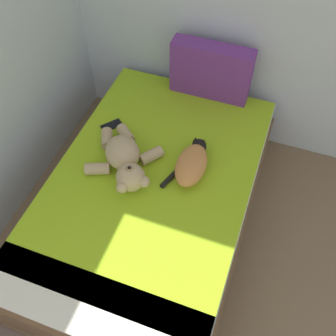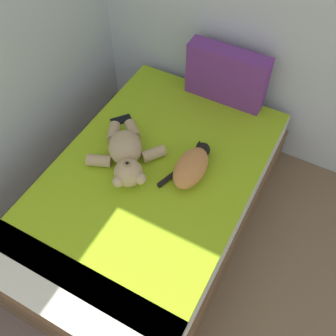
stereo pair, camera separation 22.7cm
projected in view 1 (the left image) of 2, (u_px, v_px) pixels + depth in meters
bed at (152, 201)px, 2.68m from camera, size 1.29×2.03×0.51m
patterned_cushion at (211, 71)px, 2.82m from camera, size 0.59×0.14×0.41m
cat at (192, 163)px, 2.46m from camera, size 0.25×0.43×0.15m
teddy_bear at (125, 160)px, 2.46m from camera, size 0.49×0.57×0.19m
cell_phone at (112, 125)px, 2.76m from camera, size 0.15×0.16×0.01m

